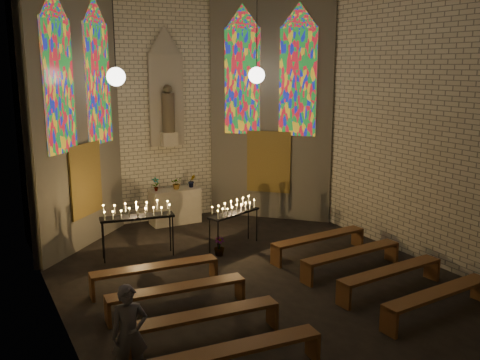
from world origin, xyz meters
name	(u,v)px	position (x,y,z in m)	size (l,w,h in m)	color
floor	(275,292)	(0.00, 0.00, 0.00)	(12.00, 12.00, 0.00)	black
room	(203,97)	(0.00, 3.37, 3.72)	(8.22, 12.43, 7.00)	beige
altar	(175,206)	(0.00, 5.45, 0.50)	(1.40, 0.60, 1.00)	#B6AC94
flower_vase_left	(156,184)	(-0.55, 5.48, 1.20)	(0.21, 0.14, 0.40)	#4C723F
flower_vase_center	(177,183)	(0.06, 5.43, 1.18)	(0.32, 0.28, 0.35)	#4C723F
flower_vase_right	(192,181)	(0.53, 5.45, 1.19)	(0.21, 0.17, 0.38)	#4C723F
aisle_flower_pot	(219,246)	(-0.05, 2.44, 0.22)	(0.25, 0.25, 0.45)	#4C723F
votive_stand_left	(137,213)	(-1.79, 3.25, 1.08)	(1.76, 0.68, 1.26)	black
votive_stand_right	(234,210)	(0.54, 2.82, 0.96)	(1.55, 0.86, 1.12)	black
pew_left_0	(155,270)	(-2.05, 1.31, 0.40)	(2.61, 0.56, 0.50)	#583419
pew_right_0	(319,239)	(2.05, 1.31, 0.40)	(2.61, 0.56, 0.50)	#583419
pew_left_1	(177,291)	(-2.05, 0.11, 0.40)	(2.61, 0.56, 0.50)	#583419
pew_right_1	(352,255)	(2.05, 0.11, 0.40)	(2.61, 0.56, 0.50)	#583419
pew_left_2	(204,318)	(-2.05, -1.09, 0.40)	(2.61, 0.56, 0.50)	#583419
pew_right_2	(391,273)	(2.05, -1.09, 0.40)	(2.61, 0.56, 0.50)	#583419
pew_left_3	(238,352)	(-2.05, -2.29, 0.40)	(2.61, 0.56, 0.50)	#583419
pew_right_3	(438,296)	(2.05, -2.29, 0.40)	(2.61, 0.56, 0.50)	#583419
visitor	(129,334)	(-3.44, -1.62, 0.73)	(0.53, 0.35, 1.45)	#4D4C56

